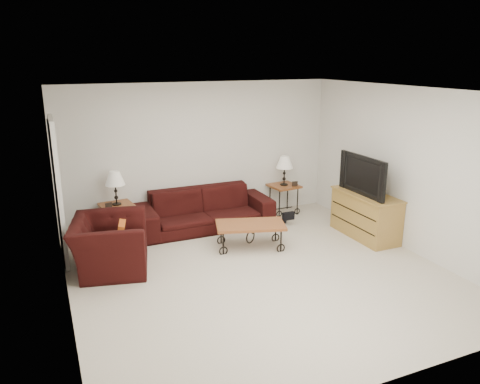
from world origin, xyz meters
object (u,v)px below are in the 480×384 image
Objects in this scene: sofa at (205,209)px; armchair at (110,244)px; lamp_left at (116,188)px; tv_stand at (365,215)px; coffee_table at (250,236)px; backpack at (285,212)px; television at (368,175)px; side_table_left at (118,221)px; lamp_right at (284,171)px; side_table_right at (284,199)px.

armchair is at bearing -149.84° from sofa.
lamp_left reaches higher than tv_stand.
coffee_table is 2.39× the size of backpack.
backpack is (-0.91, 1.07, -0.85)m from television.
coffee_table is at bearing -128.37° from backpack.
armchair is (-1.77, -1.03, 0.03)m from sofa.
lamp_right reaches higher than side_table_left.
side_table_left is at bearing 156.92° from tv_stand.
backpack is at bearing -10.84° from side_table_left.
backpack is at bearing -65.31° from armchair.
lamp_right reaches higher than coffee_table.
lamp_left is at bearing -175.16° from backpack.
armchair is 0.92× the size of tv_stand.
lamp_left reaches higher than backpack.
side_table_right is 0.50× the size of television.
side_table_right is at bearing 44.98° from coffee_table.
tv_stand is at bearing -23.08° from lamp_left.
coffee_table is at bearing -99.36° from television.
side_table_right is at bearing 79.85° from backpack.
backpack is at bearing -115.84° from side_table_right.
sofa is 1.68m from side_table_right.
sofa reaches higher than coffee_table.
side_table_right is (1.67, 0.18, -0.06)m from sofa.
side_table_left is 0.53× the size of coffee_table.
tv_stand is 1.43m from backpack.
tv_stand is (3.80, -1.62, 0.09)m from side_table_left.
side_table_left is 4.13m from tv_stand.
sofa reaches higher than side_table_left.
backpack is at bearing 35.94° from coffee_table.
coffee_table is at bearing -135.02° from side_table_right.
tv_stand reaches higher than sofa.
sofa is 2.11× the size of television.
lamp_right is 0.49× the size of armchair.
side_table_left is 0.56m from lamp_left.
lamp_right is 1.25× the size of backpack.
side_table_right is 1.84m from coffee_table.
television is (3.78, -1.62, 0.22)m from lamp_left.
lamp_right reaches higher than sofa.
side_table_left is 2.92m from backpack.
lamp_right is 1.76m from television.
tv_stand is at bearing -67.67° from lamp_right.
lamp_left reaches higher than side_table_right.
side_table_left is 1.25m from armchair.
backpack is (1.03, 0.75, 0.02)m from coffee_table.
television is at bearing -82.79° from armchair.
sofa is 1.48m from side_table_left.
side_table_right is 0.52× the size of coffee_table.
backpack is at bearing 131.03° from tv_stand.
lamp_left is 2.99m from backpack.
armchair is at bearing -104.22° from side_table_left.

